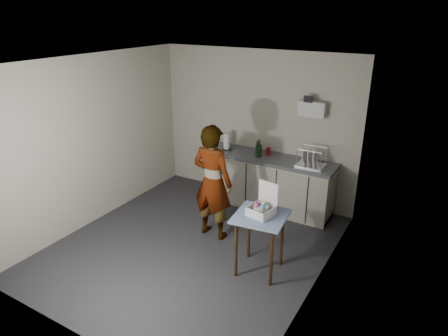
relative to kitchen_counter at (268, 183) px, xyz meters
The scene contains 15 objects.
ground 1.80m from the kitchen_counter, 103.24° to the right, with size 4.00×4.00×0.00m, color #29292E.
wall_back 1.00m from the kitchen_counter, 144.05° to the left, with size 3.60×0.02×2.60m, color beige.
wall_right 2.36m from the kitchen_counter, 50.73° to the right, with size 0.02×4.00×2.60m, color beige.
wall_left 2.91m from the kitchen_counter, 142.18° to the right, with size 0.02×4.00×2.60m, color beige.
ceiling 2.78m from the kitchen_counter, 103.24° to the right, with size 3.60×4.00×0.01m, color white.
kitchen_counter is the anchor object (origin of this frame).
wall_shelf 1.47m from the kitchen_counter, 20.15° to the left, with size 0.42×0.18×0.37m.
side_table 1.87m from the kitchen_counter, 68.57° to the right, with size 0.70×0.70×0.81m.
standing_man 1.37m from the kitchen_counter, 104.01° to the right, with size 0.63×0.41×1.73m, color #B2A593.
soap_bottle 0.66m from the kitchen_counter, 153.47° to the right, with size 0.11×0.12×0.30m, color black.
soda_can 0.56m from the kitchen_counter, 122.49° to the left, with size 0.07×0.07×0.14m, color red.
dark_bottle 0.64m from the kitchen_counter, behind, with size 0.07×0.07×0.23m, color black.
paper_towel 1.01m from the kitchen_counter, behind, with size 0.16×0.16×0.29m.
dish_rack 0.91m from the kitchen_counter, ahead, with size 0.42×0.32×0.30m.
bakery_box 1.89m from the kitchen_counter, 68.34° to the right, with size 0.33×0.34×0.40m.
Camera 1 is at (2.90, -4.03, 3.21)m, focal length 32.00 mm.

